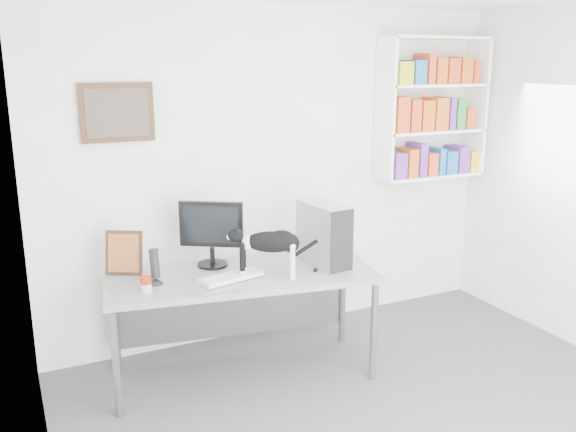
{
  "coord_description": "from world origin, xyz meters",
  "views": [
    {
      "loc": [
        -2.09,
        -2.5,
        2.26
      ],
      "look_at": [
        -0.16,
        1.53,
        1.12
      ],
      "focal_mm": 38.0,
      "sensor_mm": 36.0,
      "label": 1
    }
  ],
  "objects": [
    {
      "name": "cat",
      "position": [
        -0.47,
        1.18,
        0.96
      ],
      "size": [
        0.57,
        0.4,
        0.35
      ],
      "primitive_type": null,
      "rotation": [
        0.0,
        0.0,
        -0.49
      ],
      "color": "black",
      "rests_on": "desk"
    },
    {
      "name": "leaning_print",
      "position": [
        -1.37,
        1.7,
        0.95
      ],
      "size": [
        0.28,
        0.22,
        0.32
      ],
      "primitive_type": "cube",
      "rotation": [
        0.0,
        0.0,
        -0.5
      ],
      "color": "#4E2B19",
      "rests_on": "desk"
    },
    {
      "name": "desk",
      "position": [
        -0.62,
        1.33,
        0.39
      ],
      "size": [
        1.99,
        1.05,
        0.79
      ],
      "primitive_type": "cube",
      "rotation": [
        0.0,
        0.0,
        -0.17
      ],
      "color": "gray",
      "rests_on": "room"
    },
    {
      "name": "bookshelf",
      "position": [
        1.4,
        1.85,
        1.85
      ],
      "size": [
        1.03,
        0.28,
        1.24
      ],
      "primitive_type": "cube",
      "color": "white",
      "rests_on": "room"
    },
    {
      "name": "wall_art",
      "position": [
        -1.3,
        1.97,
        1.9
      ],
      "size": [
        0.52,
        0.04,
        0.42
      ],
      "primitive_type": "cube",
      "color": "#4E2B19",
      "rests_on": "room"
    },
    {
      "name": "speaker",
      "position": [
        -1.22,
        1.4,
        0.92
      ],
      "size": [
        0.12,
        0.12,
        0.26
      ],
      "primitive_type": "cylinder",
      "rotation": [
        0.0,
        0.0,
        0.05
      ],
      "color": "black",
      "rests_on": "desk"
    },
    {
      "name": "monitor",
      "position": [
        -0.75,
        1.59,
        1.04
      ],
      "size": [
        0.51,
        0.43,
        0.5
      ],
      "primitive_type": "cube",
      "rotation": [
        0.0,
        0.0,
        -0.55
      ],
      "color": "black",
      "rests_on": "desk"
    },
    {
      "name": "keyboard",
      "position": [
        -0.73,
        1.26,
        0.81
      ],
      "size": [
        0.48,
        0.26,
        0.03
      ],
      "primitive_type": "cube",
      "rotation": [
        0.0,
        0.0,
        0.22
      ],
      "color": "silver",
      "rests_on": "desk"
    },
    {
      "name": "soup_can",
      "position": [
        -1.31,
        1.28,
        0.84
      ],
      "size": [
        0.08,
        0.08,
        0.1
      ],
      "primitive_type": "cylinder",
      "rotation": [
        0.0,
        0.0,
        -0.09
      ],
      "color": "#9D250D",
      "rests_on": "desk"
    },
    {
      "name": "pc_tower",
      "position": [
        0.01,
        1.28,
        1.02
      ],
      "size": [
        0.24,
        0.48,
        0.46
      ],
      "primitive_type": "cube",
      "rotation": [
        0.0,
        0.0,
        0.08
      ],
      "color": "#B3B3B8",
      "rests_on": "desk"
    },
    {
      "name": "room",
      "position": [
        0.0,
        0.0,
        1.35
      ],
      "size": [
        4.01,
        4.01,
        2.7
      ],
      "color": "#4B4B50",
      "rests_on": "ground"
    }
  ]
}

